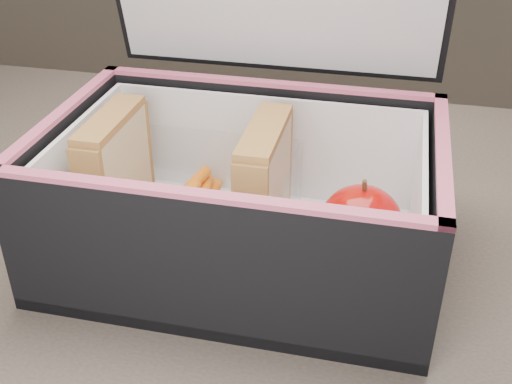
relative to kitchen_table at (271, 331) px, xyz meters
The scene contains 8 objects.
kitchen_table is the anchor object (origin of this frame).
lunch_bag 0.16m from the kitchen_table, behind, with size 0.33×0.27×0.33m.
plastic_tub 0.16m from the kitchen_table, behind, with size 0.18×0.13×0.07m, color white, non-canonical shape.
sandwich_left 0.22m from the kitchen_table, behind, with size 0.03×0.10×0.11m.
sandwich_right 0.16m from the kitchen_table, behind, with size 0.03×0.10×0.11m.
carrot_sticks 0.14m from the kitchen_table, behind, with size 0.05×0.15×0.03m.
paper_napkin 0.13m from the kitchen_table, ahead, with size 0.08×0.09×0.01m, color white.
red_apple 0.16m from the kitchen_table, ahead, with size 0.08×0.08×0.07m.
Camera 1 is at (0.09, -0.46, 1.10)m, focal length 45.00 mm.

